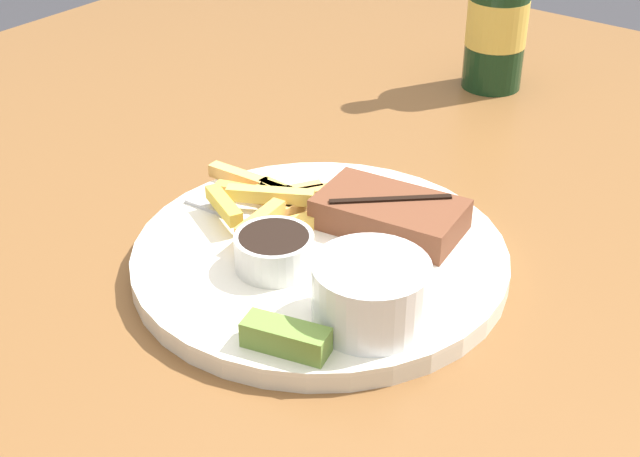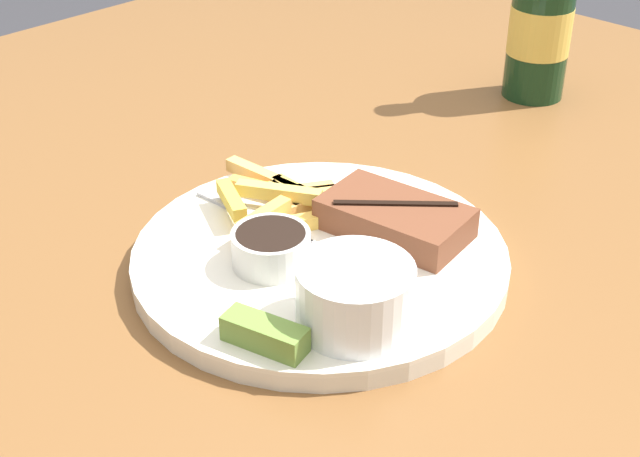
% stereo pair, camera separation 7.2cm
% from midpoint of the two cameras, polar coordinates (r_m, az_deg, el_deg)
% --- Properties ---
extents(dining_table, '(1.42, 1.47, 0.78)m').
position_cam_midpoint_polar(dining_table, '(0.78, -2.66, -6.46)').
color(dining_table, brown).
rests_on(dining_table, ground_plane).
extents(dinner_plate, '(0.31, 0.31, 0.02)m').
position_cam_midpoint_polar(dinner_plate, '(0.74, -2.80, -2.00)').
color(dinner_plate, silver).
rests_on(dinner_plate, dining_table).
extents(steak_portion, '(0.13, 0.09, 0.03)m').
position_cam_midpoint_polar(steak_portion, '(0.75, 1.78, 0.87)').
color(steak_portion, brown).
rests_on(steak_portion, dinner_plate).
extents(fries_pile, '(0.16, 0.15, 0.02)m').
position_cam_midpoint_polar(fries_pile, '(0.79, -5.47, 1.75)').
color(fries_pile, '#EEAA55').
rests_on(fries_pile, dinner_plate).
extents(coleslaw_cup, '(0.09, 0.09, 0.05)m').
position_cam_midpoint_polar(coleslaw_cup, '(0.64, 0.05, -4.03)').
color(coleslaw_cup, white).
rests_on(coleslaw_cup, dinner_plate).
extents(dipping_sauce_cup, '(0.06, 0.06, 0.03)m').
position_cam_midpoint_polar(dipping_sauce_cup, '(0.71, -5.88, -1.46)').
color(dipping_sauce_cup, silver).
rests_on(dipping_sauce_cup, dinner_plate).
extents(pickle_spear, '(0.07, 0.04, 0.02)m').
position_cam_midpoint_polar(pickle_spear, '(0.63, -5.54, -7.07)').
color(pickle_spear, olive).
rests_on(pickle_spear, dinner_plate).
extents(fork_utensil, '(0.13, 0.02, 0.00)m').
position_cam_midpoint_polar(fork_utensil, '(0.78, -7.69, 0.57)').
color(fork_utensil, '#B7B7BC').
rests_on(fork_utensil, dinner_plate).
extents(beer_bottle, '(0.07, 0.07, 0.23)m').
position_cam_midpoint_polar(beer_bottle, '(1.07, 9.37, 13.06)').
color(beer_bottle, '#143319').
rests_on(beer_bottle, dining_table).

